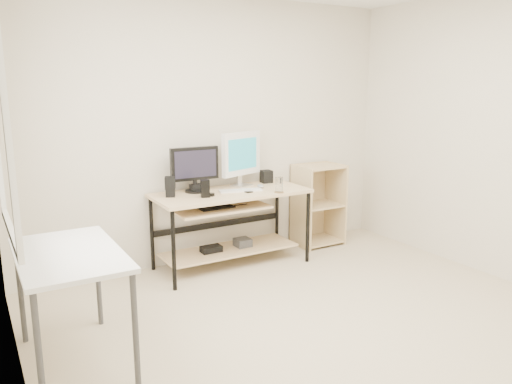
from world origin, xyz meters
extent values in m
cube|color=beige|center=(0.00, 0.00, -0.01)|extent=(4.00, 4.00, 0.01)
cube|color=beige|center=(0.00, 2.00, 1.30)|extent=(4.00, 0.01, 2.60)
cube|color=beige|center=(-2.00, 0.00, 1.30)|extent=(0.01, 4.00, 2.60)
cube|color=white|center=(-1.98, 0.60, 1.55)|extent=(0.01, 1.00, 1.20)
cube|color=beige|center=(0.00, 1.66, 0.73)|extent=(1.50, 0.65, 0.03)
cube|color=beige|center=(-0.15, 1.60, 0.62)|extent=(0.90, 0.49, 0.02)
cube|color=beige|center=(0.00, 1.71, 0.15)|extent=(1.35, 0.46, 0.02)
cube|color=black|center=(-0.20, 1.60, 0.64)|extent=(0.33, 0.22, 0.01)
cylinder|color=black|center=(0.05, 1.55, 0.64)|extent=(0.14, 0.01, 0.01)
cube|color=#3C3C3F|center=(0.15, 1.71, 0.20)|extent=(0.15, 0.15, 0.08)
cube|color=black|center=(-0.20, 1.71, 0.19)|extent=(0.20, 0.12, 0.06)
cylinder|color=black|center=(-0.71, 1.37, 0.36)|extent=(0.04, 0.04, 0.72)
cylinder|color=black|center=(-0.71, 1.94, 0.36)|extent=(0.04, 0.04, 0.72)
cylinder|color=black|center=(0.71, 1.37, 0.36)|extent=(0.04, 0.04, 0.72)
cylinder|color=black|center=(0.71, 1.94, 0.36)|extent=(0.04, 0.04, 0.72)
cube|color=white|center=(-1.68, 0.60, 0.73)|extent=(0.60, 1.00, 0.03)
cylinder|color=#3C3C3F|center=(-1.94, 0.14, 0.36)|extent=(0.04, 0.04, 0.72)
cylinder|color=#3C3C3F|center=(-1.94, 1.06, 0.36)|extent=(0.04, 0.04, 0.72)
cylinder|color=#3C3C3F|center=(-1.42, 0.14, 0.36)|extent=(0.04, 0.04, 0.72)
cylinder|color=#3C3C3F|center=(-1.42, 1.06, 0.36)|extent=(0.04, 0.04, 0.72)
cube|color=#D7BB86|center=(0.91, 1.78, 0.45)|extent=(0.02, 0.40, 0.90)
cube|color=#D7BB86|center=(1.39, 1.78, 0.45)|extent=(0.02, 0.40, 0.90)
cube|color=#D7BB86|center=(1.15, 1.97, 0.45)|extent=(0.50, 0.02, 0.90)
cube|color=#D7BB86|center=(1.15, 1.78, 0.04)|extent=(0.46, 0.38, 0.02)
cube|color=#D7BB86|center=(1.15, 1.78, 0.45)|extent=(0.46, 0.38, 0.02)
cube|color=#D7BB86|center=(1.15, 1.78, 0.88)|extent=(0.46, 0.38, 0.02)
cylinder|color=black|center=(-0.30, 1.81, 0.76)|extent=(0.20, 0.20, 0.02)
cylinder|color=black|center=(-0.30, 1.81, 0.82)|extent=(0.04, 0.04, 0.10)
cube|color=black|center=(-0.30, 1.81, 1.02)|extent=(0.47, 0.06, 0.31)
cube|color=black|center=(-0.30, 1.79, 1.02)|extent=(0.40, 0.02, 0.25)
cube|color=silver|center=(0.21, 1.83, 0.76)|extent=(0.18, 0.16, 0.02)
cylinder|color=silver|center=(0.21, 1.83, 0.82)|extent=(0.04, 0.04, 0.10)
cube|color=white|center=(0.21, 1.83, 1.08)|extent=(0.50, 0.21, 0.43)
cube|color=teal|center=(0.21, 1.80, 1.08)|extent=(0.41, 0.14, 0.34)
cube|color=white|center=(0.09, 1.63, 0.76)|extent=(0.43, 0.22, 0.01)
ellipsoid|color=#ABABB0|center=(0.34, 1.67, 0.77)|extent=(0.07, 0.10, 0.03)
cube|color=black|center=(-0.28, 1.82, 0.79)|extent=(0.16, 0.09, 0.08)
cube|color=black|center=(-0.58, 1.74, 0.79)|extent=(0.11, 0.11, 0.07)
cube|color=black|center=(-0.58, 1.74, 0.88)|extent=(0.12, 0.12, 0.11)
cube|color=black|center=(0.53, 1.87, 0.81)|extent=(0.12, 0.12, 0.13)
cube|color=black|center=(-0.32, 1.55, 0.83)|extent=(0.09, 0.07, 0.16)
cylinder|color=black|center=(-0.25, 1.58, 0.76)|extent=(0.07, 0.07, 0.03)
cube|color=black|center=(0.13, 1.57, 0.75)|extent=(0.07, 0.13, 0.01)
cylinder|color=olive|center=(0.37, 1.39, 0.75)|extent=(0.12, 0.12, 0.01)
cylinder|color=white|center=(0.37, 1.39, 0.83)|extent=(0.09, 0.09, 0.14)
camera|label=1|loc=(-2.16, -2.51, 1.76)|focal=35.00mm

